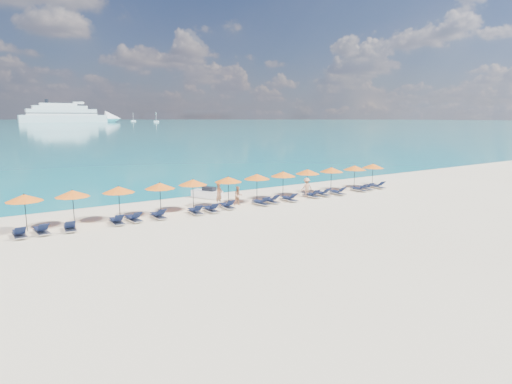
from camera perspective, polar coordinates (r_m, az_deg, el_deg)
ground at (r=29.50m, az=3.24°, el=-3.14°), size 1400.00×1400.00×0.00m
cruise_ship at (r=557.42m, az=-23.22°, el=9.37°), size 113.74×20.05×31.58m
sailboat_near at (r=560.68m, az=-13.15°, el=9.20°), size 6.74×2.25×12.35m
sailboat_far at (r=639.42m, az=-16.04°, el=9.14°), size 6.76×2.25×12.39m
jetski at (r=35.93m, az=-6.52°, el=-0.18°), size 2.05×2.78×0.93m
beachgoer_a at (r=32.93m, az=-4.96°, el=-0.26°), size 0.73×0.61×1.70m
beachgoer_b at (r=32.68m, az=-2.38°, el=-0.53°), size 0.74×0.47×1.46m
beachgoer_c at (r=36.33m, az=6.76°, el=0.61°), size 1.11×0.62×1.63m
umbrella_0 at (r=28.47m, az=-28.52°, el=-0.69°), size 2.10×2.10×2.28m
umbrella_1 at (r=28.77m, az=-23.28°, el=-0.19°), size 2.10×2.10×2.28m
umbrella_2 at (r=29.28m, az=-17.85°, el=0.32°), size 2.10×2.10×2.28m
umbrella_3 at (r=30.14m, az=-12.69°, el=0.82°), size 2.10×2.10×2.28m
umbrella_4 at (r=31.32m, az=-8.43°, el=1.30°), size 2.10×2.10×2.28m
umbrella_5 at (r=32.44m, az=-3.72°, el=1.68°), size 2.10×2.10×2.28m
umbrella_6 at (r=33.91m, az=0.13°, el=2.07°), size 2.10×2.10×2.28m
umbrella_7 at (r=35.50m, az=3.64°, el=2.41°), size 2.10×2.10×2.28m
umbrella_8 at (r=37.23m, az=6.89°, el=2.71°), size 2.10×2.10×2.28m
umbrella_9 at (r=38.96m, az=10.02°, el=2.95°), size 2.10×2.10×2.28m
umbrella_10 at (r=40.91m, az=13.04°, el=3.18°), size 2.10×2.10×2.28m
umbrella_11 at (r=42.85m, az=15.34°, el=3.38°), size 2.10×2.10×2.28m
lounger_0 at (r=27.55m, az=-29.01°, el=-4.85°), size 0.67×1.72×0.66m
lounger_1 at (r=27.72m, az=-26.70°, el=-4.57°), size 0.78×1.75×0.66m
lounger_2 at (r=27.78m, az=-23.56°, el=-4.31°), size 0.79×1.75×0.66m
lounger_3 at (r=28.40m, az=-18.07°, el=-3.66°), size 0.64×1.71×0.66m
lounger_4 at (r=28.77m, az=-16.00°, el=-3.37°), size 0.79×1.75×0.66m
lounger_5 at (r=29.23m, az=-12.89°, el=-3.03°), size 0.64×1.71×0.66m
lounger_6 at (r=30.06m, az=-8.09°, el=-2.52°), size 0.74×1.74×0.66m
lounger_7 at (r=30.56m, az=-6.02°, el=-2.26°), size 0.66×1.71×0.66m
lounger_8 at (r=31.60m, az=-3.86°, el=-1.82°), size 0.70×1.73×0.66m
lounger_9 at (r=32.78m, az=0.67°, el=-1.37°), size 0.77×1.75×0.66m
lounger_10 at (r=33.59m, az=2.03°, el=-1.10°), size 0.73×1.74×0.66m
lounger_11 at (r=34.40m, az=4.45°, el=-0.86°), size 0.65×1.71×0.66m
lounger_12 at (r=36.19m, az=7.42°, el=-0.37°), size 0.66×1.72×0.66m
lounger_13 at (r=37.00m, az=8.84°, el=-0.18°), size 0.64×1.71×0.66m
lounger_14 at (r=37.83m, az=10.82°, el=-0.01°), size 0.65×1.71×0.66m
lounger_15 at (r=39.96m, az=13.60°, el=0.41°), size 0.64×1.71×0.66m
lounger_16 at (r=40.82m, az=14.43°, el=0.58°), size 0.75×1.74×0.66m
lounger_17 at (r=42.09m, az=15.88°, el=0.79°), size 0.77×1.75×0.66m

